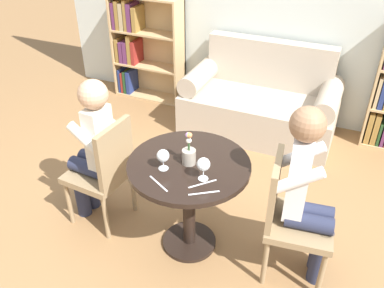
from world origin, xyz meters
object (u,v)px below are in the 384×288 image
chair_left (105,169)px  wine_glass_right (203,165)px  chair_right (290,214)px  person_right (308,193)px  couch (260,104)px  bookshelf_left (141,45)px  wine_glass_left (163,156)px  flower_vase (189,153)px  person_left (93,148)px

chair_left → wine_glass_right: bearing=86.9°
chair_right → person_right: size_ratio=0.71×
couch → bookshelf_left: 1.65m
person_right → wine_glass_right: size_ratio=8.25×
chair_right → bookshelf_left: bearing=40.7°
chair_right → wine_glass_right: 0.67m
wine_glass_left → flower_vase: 0.18m
person_right → chair_right: bearing=95.1°
couch → person_right: (0.77, -1.76, 0.37)m
bookshelf_left → flower_vase: (1.59, -2.10, 0.18)m
flower_vase → person_left: bearing=-179.7°
bookshelf_left → chair_right: 3.06m
bookshelf_left → chair_left: size_ratio=1.37×
person_right → flower_vase: (-0.77, -0.08, 0.14)m
person_right → flower_vase: size_ratio=5.40×
chair_right → person_left: (-1.46, -0.07, 0.16)m
couch → bookshelf_left: (-1.59, 0.27, 0.33)m
flower_vase → chair_right: bearing=5.2°
bookshelf_left → wine_glass_right: bookshelf_left is taller
couch → wine_glass_left: 2.03m
bookshelf_left → flower_vase: size_ratio=5.27×
person_right → wine_glass_left: bearing=95.4°
couch → bookshelf_left: size_ratio=1.27×
person_right → couch: bearing=16.2°
person_right → wine_glass_left: (-0.89, -0.20, 0.16)m
couch → person_right: bearing=-66.3°
couch → person_left: person_left is taller
person_left → wine_glass_left: (0.65, -0.12, 0.19)m
bookshelf_left → chair_left: 2.31m
chair_right → couch: bearing=13.7°
wine_glass_left → wine_glass_right: wine_glass_right is taller
couch → flower_vase: (-0.00, -1.84, 0.51)m
couch → person_right: 1.95m
bookshelf_left → person_left: 2.26m
person_left → wine_glass_right: person_left is taller
chair_left → person_left: (-0.09, 0.01, 0.16)m
chair_left → person_right: bearing=97.7°
wine_glass_right → person_left: bearing=173.0°
person_left → person_right: bearing=97.1°
couch → wine_glass_right: size_ratio=10.23×
bookshelf_left → wine_glass_right: bearing=-51.9°
chair_left → flower_vase: 0.76m
wine_glass_right → chair_right: bearing=18.6°
wine_glass_right → person_right: bearing=17.8°
couch → flower_vase: flower_vase is taller
person_right → wine_glass_left: person_right is taller
couch → person_right: size_ratio=1.24×
bookshelf_left → person_right: 3.11m
person_right → flower_vase: 0.79m
person_left → wine_glass_right: 0.95m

